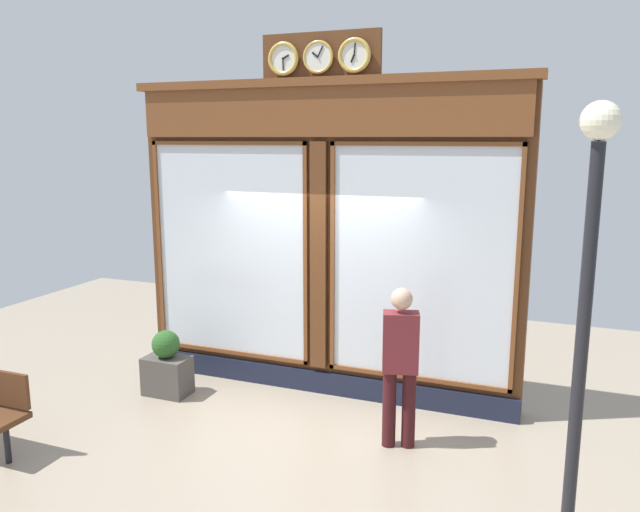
% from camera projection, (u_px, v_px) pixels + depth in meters
% --- Properties ---
extents(shop_facade, '(4.93, 0.42, 4.34)m').
position_uv_depth(shop_facade, '(324.00, 239.00, 7.54)').
color(shop_facade, '#5B3319').
rests_on(shop_facade, ground_plane).
extents(pedestrian, '(0.41, 0.31, 1.69)m').
position_uv_depth(pedestrian, '(400.00, 361.00, 6.25)').
color(pedestrian, '#3A1316').
rests_on(pedestrian, ground_plane).
extents(street_lamp, '(0.28, 0.28, 3.41)m').
position_uv_depth(street_lamp, '(589.00, 262.00, 4.46)').
color(street_lamp, black).
rests_on(street_lamp, ground_plane).
extents(planter_box, '(0.56, 0.36, 0.48)m').
position_uv_depth(planter_box, '(167.00, 376.00, 7.68)').
color(planter_box, '#4C4742').
rests_on(planter_box, ground_plane).
extents(planter_shrub, '(0.34, 0.34, 0.34)m').
position_uv_depth(planter_shrub, '(166.00, 344.00, 7.60)').
color(planter_shrub, '#285623').
rests_on(planter_shrub, planter_box).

